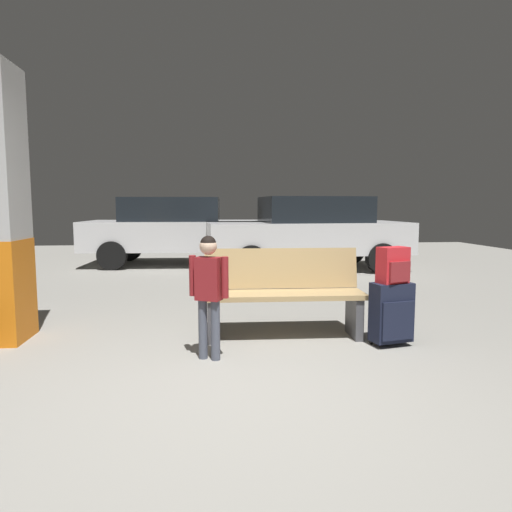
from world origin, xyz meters
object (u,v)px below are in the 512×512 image
(child, at_px, (209,284))
(parked_car_far, at_px, (177,229))
(backpack_bright, at_px, (393,265))
(parked_car_near, at_px, (308,231))
(bench, at_px, (283,293))
(suitcase, at_px, (392,313))

(child, height_order, parked_car_far, parked_car_far)
(backpack_bright, xyz_separation_m, parked_car_near, (0.35, 5.31, 0.03))
(bench, height_order, suitcase, bench)
(backpack_bright, bearing_deg, parked_car_far, 110.67)
(bench, height_order, backpack_bright, backpack_bright)
(parked_car_near, bearing_deg, bench, -105.23)
(bench, relative_size, parked_car_near, 0.38)
(parked_car_near, bearing_deg, parked_car_far, 158.60)
(suitcase, distance_m, child, 1.77)
(child, distance_m, parked_car_near, 5.90)
(suitcase, bearing_deg, bench, 155.58)
(backpack_bright, bearing_deg, parked_car_near, 86.18)
(backpack_bright, bearing_deg, bench, 155.59)
(suitcase, xyz_separation_m, child, (-1.72, -0.21, 0.34))
(bench, xyz_separation_m, child, (-0.76, -0.65, 0.22))
(bench, height_order, parked_car_far, parked_car_far)
(suitcase, distance_m, parked_car_near, 5.34)
(suitcase, xyz_separation_m, parked_car_far, (-2.41, 6.39, 0.48))
(parked_car_near, relative_size, parked_car_far, 1.01)
(suitcase, distance_m, backpack_bright, 0.45)
(bench, distance_m, parked_car_far, 6.13)
(backpack_bright, relative_size, parked_car_near, 0.08)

